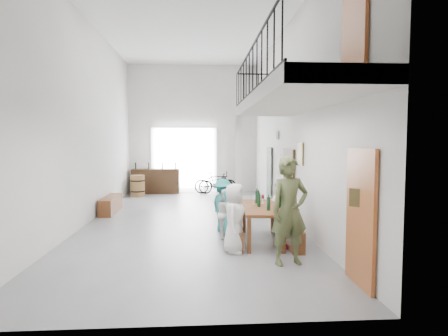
{
  "coord_description": "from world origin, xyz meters",
  "views": [
    {
      "loc": [
        0.27,
        -10.35,
        2.19
      ],
      "look_at": [
        0.91,
        -0.5,
        1.5
      ],
      "focal_mm": 30.0,
      "sensor_mm": 36.0,
      "label": 1
    }
  ],
  "objects": [
    {
      "name": "bench_inner",
      "position": [
        1.02,
        -2.29,
        0.21
      ],
      "size": [
        0.37,
        1.8,
        0.41
      ],
      "primitive_type": "cube",
      "rotation": [
        0.0,
        0.0,
        -0.05
      ],
      "color": "brown",
      "rests_on": "ground"
    },
    {
      "name": "bicycle_near",
      "position": [
        0.94,
        5.44,
        0.47
      ],
      "size": [
        1.82,
        0.72,
        0.94
      ],
      "primitive_type": "imported",
      "rotation": [
        0.0,
        0.0,
        1.52
      ],
      "color": "black",
      "rests_on": "ground"
    },
    {
      "name": "guest_right_a",
      "position": [
        2.15,
        -2.86,
        0.56
      ],
      "size": [
        0.51,
        0.71,
        1.11
      ],
      "primitive_type": "imported",
      "rotation": [
        0.0,
        0.0,
        -1.97
      ],
      "color": "#C5213E",
      "rests_on": "ground"
    },
    {
      "name": "tasting_table",
      "position": [
        1.62,
        -2.34,
        0.71
      ],
      "size": [
        0.93,
        2.02,
        0.79
      ],
      "rotation": [
        0.0,
        0.0,
        -0.06
      ],
      "color": "brown",
      "rests_on": "ground"
    },
    {
      "name": "balcony",
      "position": [
        1.98,
        -3.13,
        2.96
      ],
      "size": [
        1.52,
        5.62,
        4.0
      ],
      "color": "silver",
      "rests_on": "ground"
    },
    {
      "name": "guest_left_b",
      "position": [
        0.91,
        -2.44,
        0.58
      ],
      "size": [
        0.37,
        0.48,
        1.17
      ],
      "primitive_type": "imported",
      "rotation": [
        0.0,
        0.0,
        1.34
      ],
      "color": "teal",
      "rests_on": "ground"
    },
    {
      "name": "floor",
      "position": [
        0.0,
        0.0,
        0.0
      ],
      "size": [
        12.0,
        12.0,
        0.0
      ],
      "primitive_type": "plane",
      "color": "slate",
      "rests_on": "ground"
    },
    {
      "name": "host_standing",
      "position": [
        1.87,
        -3.84,
        0.97
      ],
      "size": [
        0.79,
        0.6,
        1.93
      ],
      "primitive_type": "imported",
      "rotation": [
        0.0,
        0.0,
        0.21
      ],
      "color": "#47502D",
      "rests_on": "ground"
    },
    {
      "name": "oak_barrel",
      "position": [
        -2.23,
        4.84,
        0.43
      ],
      "size": [
        0.58,
        0.58,
        0.85
      ],
      "color": "olive",
      "rests_on": "ground"
    },
    {
      "name": "guest_left_a",
      "position": [
        0.95,
        -3.06,
        0.69
      ],
      "size": [
        0.62,
        0.77,
        1.38
      ],
      "primitive_type": "imported",
      "rotation": [
        0.0,
        0.0,
        1.28
      ],
      "color": "white",
      "rests_on": "ground"
    },
    {
      "name": "guest_left_c",
      "position": [
        0.88,
        -1.91,
        0.56
      ],
      "size": [
        0.43,
        0.55,
        1.13
      ],
      "primitive_type": "imported",
      "rotation": [
        0.0,
        0.0,
        1.56
      ],
      "color": "white",
      "rests_on": "ground"
    },
    {
      "name": "side_bench",
      "position": [
        -2.5,
        1.4,
        0.25
      ],
      "size": [
        0.4,
        1.76,
        0.49
      ],
      "primitive_type": "cube",
      "rotation": [
        0.0,
        0.0,
        0.01
      ],
      "color": "brown",
      "rests_on": "ground"
    },
    {
      "name": "tableware",
      "position": [
        1.62,
        -2.27,
        0.94
      ],
      "size": [
        0.4,
        1.0,
        0.35
      ],
      "color": "black",
      "rests_on": "tasting_table"
    },
    {
      "name": "gateway_portal",
      "position": [
        -0.4,
        5.94,
        1.4
      ],
      "size": [
        2.8,
        0.08,
        2.8
      ],
      "primitive_type": "cube",
      "color": "white",
      "rests_on": "ground"
    },
    {
      "name": "room_walls",
      "position": [
        0.0,
        0.0,
        3.55
      ],
      "size": [
        12.0,
        12.0,
        12.0
      ],
      "color": "white",
      "rests_on": "ground"
    },
    {
      "name": "serving_counter",
      "position": [
        -1.59,
        5.65,
        0.52
      ],
      "size": [
        1.99,
        0.57,
        1.05
      ],
      "primitive_type": "cube",
      "rotation": [
        0.0,
        0.0,
        -0.01
      ],
      "color": "#3A2713",
      "rests_on": "ground"
    },
    {
      "name": "bicycle_far",
      "position": [
        0.97,
        5.3,
        0.46
      ],
      "size": [
        1.57,
        0.66,
        0.91
      ],
      "primitive_type": "imported",
      "rotation": [
        0.0,
        0.0,
        1.41
      ],
      "color": "black",
      "rests_on": "ground"
    },
    {
      "name": "bench_wall",
      "position": [
        2.21,
        -2.43,
        0.22
      ],
      "size": [
        0.29,
        1.89,
        0.43
      ],
      "primitive_type": "cube",
      "rotation": [
        0.0,
        0.0,
        -0.02
      ],
      "color": "brown",
      "rests_on": "ground"
    },
    {
      "name": "guest_left_d",
      "position": [
        0.83,
        -1.35,
        0.65
      ],
      "size": [
        0.79,
        0.97,
        1.3
      ],
      "primitive_type": "imported",
      "rotation": [
        0.0,
        0.0,
        1.99
      ],
      "color": "teal",
      "rests_on": "ground"
    },
    {
      "name": "guest_right_c",
      "position": [
        2.2,
        -1.6,
        0.64
      ],
      "size": [
        0.56,
        0.71,
        1.28
      ],
      "primitive_type": "imported",
      "rotation": [
        0.0,
        0.0,
        -1.29
      ],
      "color": "white",
      "rests_on": "ground"
    },
    {
      "name": "right_wall_decor",
      "position": [
        2.7,
        -1.87,
        1.74
      ],
      "size": [
        0.07,
        8.28,
        5.07
      ],
      "color": "#A4582C",
      "rests_on": "ground"
    },
    {
      "name": "potted_plant",
      "position": [
        2.45,
        0.29,
        0.19
      ],
      "size": [
        0.42,
        0.4,
        0.38
      ],
      "primitive_type": "imported",
      "rotation": [
        0.0,
        0.0,
        0.35
      ],
      "color": "#164C1B",
      "rests_on": "ground"
    },
    {
      "name": "guest_right_b",
      "position": [
        2.17,
        -2.28,
        0.63
      ],
      "size": [
        0.82,
        1.23,
        1.27
      ],
      "primitive_type": "imported",
      "rotation": [
        0.0,
        0.0,
        -1.15
      ],
      "color": "black",
      "rests_on": "ground"
    },
    {
      "name": "counter_bottles",
      "position": [
        -1.59,
        5.66,
        1.19
      ],
      "size": [
        1.74,
        0.12,
        0.28
      ],
      "color": "black",
      "rests_on": "serving_counter"
    }
  ]
}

